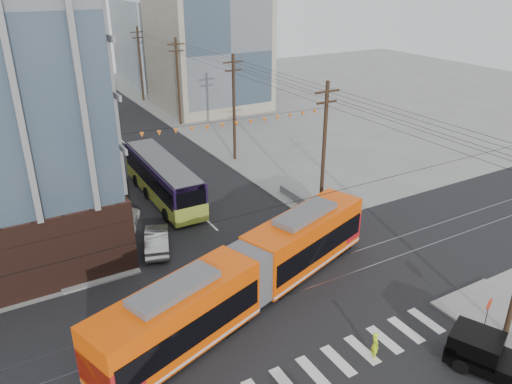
% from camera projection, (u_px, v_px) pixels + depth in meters
% --- Properties ---
extents(ground, '(160.00, 160.00, 0.00)m').
position_uv_depth(ground, '(316.00, 323.00, 28.43)').
color(ground, slate).
extents(bg_bldg_ne_near, '(14.00, 14.00, 16.00)m').
position_uv_depth(bg_bldg_ne_near, '(208.00, 51.00, 70.44)').
color(bg_bldg_ne_near, gray).
rests_on(bg_bldg_ne_near, ground).
extents(bg_bldg_ne_far, '(16.00, 16.00, 14.00)m').
position_uv_depth(bg_bldg_ne_far, '(170.00, 41.00, 87.58)').
color(bg_bldg_ne_far, '#8C99A5').
rests_on(bg_bldg_ne_far, ground).
extents(utility_pole_far, '(0.30, 0.30, 11.00)m').
position_uv_depth(utility_pole_far, '(140.00, 65.00, 74.35)').
color(utility_pole_far, black).
rests_on(utility_pole_far, ground).
extents(streetcar, '(20.60, 9.43, 4.00)m').
position_uv_depth(streetcar, '(249.00, 275.00, 29.34)').
color(streetcar, '#EE4C04').
rests_on(streetcar, ground).
extents(city_bus, '(2.97, 12.98, 3.67)m').
position_uv_depth(city_bus, '(163.00, 179.00, 43.35)').
color(city_bus, black).
rests_on(city_bus, ground).
extents(pickup_truck, '(4.15, 6.00, 1.92)m').
position_uv_depth(pickup_truck, '(509.00, 363.00, 24.22)').
color(pickup_truck, black).
rests_on(pickup_truck, ground).
extents(parked_car_silver, '(3.09, 4.97, 1.55)m').
position_uv_depth(parked_car_silver, '(157.00, 240.00, 35.66)').
color(parked_car_silver, '#9E9E9E').
rests_on(parked_car_silver, ground).
extents(parked_car_white, '(3.47, 4.77, 1.28)m').
position_uv_depth(parked_car_white, '(126.00, 219.00, 38.95)').
color(parked_car_white, silver).
rests_on(parked_car_white, ground).
extents(parked_car_grey, '(2.26, 4.90, 1.36)m').
position_uv_depth(parked_car_grey, '(110.00, 195.00, 43.06)').
color(parked_car_grey, slate).
rests_on(parked_car_grey, ground).
extents(pedestrian, '(0.53, 0.65, 1.56)m').
position_uv_depth(pedestrian, '(375.00, 345.00, 25.64)').
color(pedestrian, '#D6FF1F').
rests_on(pedestrian, ground).
extents(stop_sign, '(0.85, 0.85, 2.27)m').
position_uv_depth(stop_sign, '(486.00, 319.00, 27.03)').
color(stop_sign, red).
rests_on(stop_sign, ground).
extents(jersey_barrier, '(0.92, 3.99, 0.80)m').
position_uv_depth(jersey_barrier, '(295.00, 196.00, 43.45)').
color(jersey_barrier, gray).
rests_on(jersey_barrier, ground).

